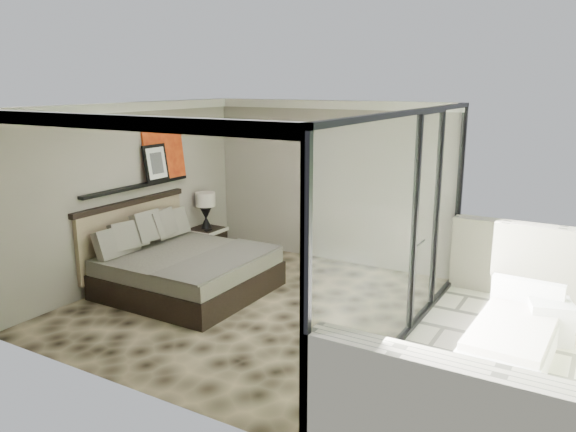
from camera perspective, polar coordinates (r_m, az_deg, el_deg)
The scene contains 14 objects.
floor at distance 8.14m, azimuth -3.90°, elevation -8.96°, with size 5.00×5.00×0.00m, color black.
ceiling at distance 7.53m, azimuth -4.24°, elevation 11.07°, with size 4.50×5.00×0.02m, color silver.
back_wall at distance 9.83m, azimuth 4.18°, elevation 3.45°, with size 4.50×0.02×2.80m, color gray.
left_wall at distance 9.15m, azimuth -15.73°, elevation 2.24°, with size 0.02×5.00×2.80m, color gray.
glass_wall at distance 6.73m, azimuth 11.95°, elevation -1.44°, with size 0.08×5.00×2.80m, color white.
terrace_slab at distance 6.97m, azimuth 23.49°, elevation -14.68°, with size 3.00×5.00×0.12m, color beige.
picture_ledge at distance 9.15m, azimuth -15.06°, elevation 2.93°, with size 0.12×2.20×0.05m, color black.
bed at distance 8.67m, azimuth -10.67°, elevation -5.17°, with size 2.24×2.17×1.24m.
nightstand at distance 10.33m, azimuth -8.26°, elevation -2.47°, with size 0.58×0.58×0.58m, color black.
table_lamp at distance 10.19m, azimuth -8.37°, elevation 1.06°, with size 0.36×0.36×0.66m.
abstract_canvas at distance 9.56m, azimuth -12.50°, elevation 6.38°, with size 0.04×0.90×0.90m, color #AA550E.
framed_print at distance 9.35m, azimuth -13.28°, elevation 5.26°, with size 0.03×0.50×0.60m, color black.
ottoman at distance 7.71m, azimuth 25.01°, elevation -9.55°, with size 0.50×0.50×0.50m, color silver.
lounger at distance 7.17m, azimuth 21.89°, elevation -11.31°, with size 0.92×1.77×0.68m.
Camera 1 is at (4.27, -6.19, 3.09)m, focal length 35.00 mm.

